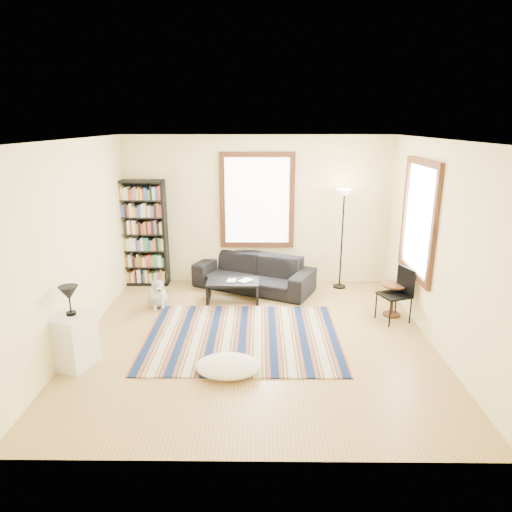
{
  "coord_description": "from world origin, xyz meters",
  "views": [
    {
      "loc": [
        0.06,
        -6.01,
        3.02
      ],
      "look_at": [
        0.0,
        0.5,
        1.1
      ],
      "focal_mm": 32.0,
      "sensor_mm": 36.0,
      "label": 1
    }
  ],
  "objects_px": {
    "bookshelf": "(143,233)",
    "white_cabinet": "(75,340)",
    "sofa": "(254,273)",
    "floor_cushion": "(228,366)",
    "floor_lamp": "(342,240)",
    "side_table": "(393,300)",
    "coffee_table": "(233,291)",
    "dog": "(157,292)",
    "folding_chair": "(394,295)"
  },
  "relations": [
    {
      "from": "bookshelf",
      "to": "white_cabinet",
      "type": "bearing_deg",
      "value": -92.7
    },
    {
      "from": "sofa",
      "to": "floor_cushion",
      "type": "bearing_deg",
      "value": -70.54
    },
    {
      "from": "floor_lamp",
      "to": "side_table",
      "type": "height_order",
      "value": "floor_lamp"
    },
    {
      "from": "floor_lamp",
      "to": "side_table",
      "type": "bearing_deg",
      "value": -64.15
    },
    {
      "from": "sofa",
      "to": "white_cabinet",
      "type": "distance_m",
      "value": 3.6
    },
    {
      "from": "side_table",
      "to": "coffee_table",
      "type": "bearing_deg",
      "value": 166.57
    },
    {
      "from": "floor_lamp",
      "to": "dog",
      "type": "height_order",
      "value": "floor_lamp"
    },
    {
      "from": "sofa",
      "to": "floor_cushion",
      "type": "relative_size",
      "value": 2.69
    },
    {
      "from": "bookshelf",
      "to": "side_table",
      "type": "distance_m",
      "value": 4.65
    },
    {
      "from": "side_table",
      "to": "folding_chair",
      "type": "distance_m",
      "value": 0.27
    },
    {
      "from": "coffee_table",
      "to": "folding_chair",
      "type": "height_order",
      "value": "folding_chair"
    },
    {
      "from": "folding_chair",
      "to": "bookshelf",
      "type": "bearing_deg",
      "value": 137.42
    },
    {
      "from": "dog",
      "to": "bookshelf",
      "type": "bearing_deg",
      "value": 93.36
    },
    {
      "from": "bookshelf",
      "to": "floor_lamp",
      "type": "distance_m",
      "value": 3.73
    },
    {
      "from": "floor_lamp",
      "to": "white_cabinet",
      "type": "bearing_deg",
      "value": -142.94
    },
    {
      "from": "floor_cushion",
      "to": "folding_chair",
      "type": "relative_size",
      "value": 0.95
    },
    {
      "from": "floor_cushion",
      "to": "floor_lamp",
      "type": "xyz_separation_m",
      "value": [
        1.9,
        3.11,
        0.83
      ]
    },
    {
      "from": "side_table",
      "to": "white_cabinet",
      "type": "distance_m",
      "value": 4.78
    },
    {
      "from": "floor_cushion",
      "to": "side_table",
      "type": "xyz_separation_m",
      "value": [
        2.53,
        1.81,
        0.17
      ]
    },
    {
      "from": "sofa",
      "to": "bookshelf",
      "type": "relative_size",
      "value": 1.1
    },
    {
      "from": "bookshelf",
      "to": "side_table",
      "type": "height_order",
      "value": "bookshelf"
    },
    {
      "from": "bookshelf",
      "to": "coffee_table",
      "type": "height_order",
      "value": "bookshelf"
    },
    {
      "from": "sofa",
      "to": "folding_chair",
      "type": "height_order",
      "value": "folding_chair"
    },
    {
      "from": "sofa",
      "to": "folding_chair",
      "type": "relative_size",
      "value": 2.55
    },
    {
      "from": "sofa",
      "to": "bookshelf",
      "type": "bearing_deg",
      "value": -162.73
    },
    {
      "from": "folding_chair",
      "to": "white_cabinet",
      "type": "relative_size",
      "value": 1.23
    },
    {
      "from": "coffee_table",
      "to": "dog",
      "type": "relative_size",
      "value": 1.72
    },
    {
      "from": "coffee_table",
      "to": "side_table",
      "type": "relative_size",
      "value": 1.67
    },
    {
      "from": "sofa",
      "to": "floor_lamp",
      "type": "xyz_separation_m",
      "value": [
        1.63,
        0.1,
        0.61
      ]
    },
    {
      "from": "floor_lamp",
      "to": "dog",
      "type": "xyz_separation_m",
      "value": [
        -3.24,
        -0.97,
        -0.67
      ]
    },
    {
      "from": "bookshelf",
      "to": "white_cabinet",
      "type": "relative_size",
      "value": 2.86
    },
    {
      "from": "sofa",
      "to": "dog",
      "type": "bearing_deg",
      "value": -126.96
    },
    {
      "from": "bookshelf",
      "to": "side_table",
      "type": "bearing_deg",
      "value": -18.69
    },
    {
      "from": "sofa",
      "to": "floor_cushion",
      "type": "distance_m",
      "value": 3.03
    },
    {
      "from": "white_cabinet",
      "to": "dog",
      "type": "relative_size",
      "value": 1.34
    },
    {
      "from": "floor_cushion",
      "to": "white_cabinet",
      "type": "bearing_deg",
      "value": 174.48
    },
    {
      "from": "floor_cushion",
      "to": "side_table",
      "type": "distance_m",
      "value": 3.12
    },
    {
      "from": "side_table",
      "to": "white_cabinet",
      "type": "bearing_deg",
      "value": -160.22
    },
    {
      "from": "bookshelf",
      "to": "white_cabinet",
      "type": "height_order",
      "value": "bookshelf"
    },
    {
      "from": "floor_lamp",
      "to": "white_cabinet",
      "type": "relative_size",
      "value": 2.66
    },
    {
      "from": "coffee_table",
      "to": "white_cabinet",
      "type": "height_order",
      "value": "white_cabinet"
    },
    {
      "from": "bookshelf",
      "to": "coffee_table",
      "type": "bearing_deg",
      "value": -25.99
    },
    {
      "from": "floor_lamp",
      "to": "white_cabinet",
      "type": "height_order",
      "value": "floor_lamp"
    },
    {
      "from": "sofa",
      "to": "coffee_table",
      "type": "bearing_deg",
      "value": -96.43
    },
    {
      "from": "floor_lamp",
      "to": "folding_chair",
      "type": "distance_m",
      "value": 1.69
    },
    {
      "from": "bookshelf",
      "to": "coffee_table",
      "type": "xyz_separation_m",
      "value": [
        1.74,
        -0.85,
        -0.82
      ]
    },
    {
      "from": "dog",
      "to": "coffee_table",
      "type": "bearing_deg",
      "value": -6.23
    },
    {
      "from": "white_cabinet",
      "to": "side_table",
      "type": "bearing_deg",
      "value": 36.36
    },
    {
      "from": "sofa",
      "to": "floor_lamp",
      "type": "relative_size",
      "value": 1.18
    },
    {
      "from": "floor_cushion",
      "to": "dog",
      "type": "relative_size",
      "value": 1.56
    }
  ]
}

